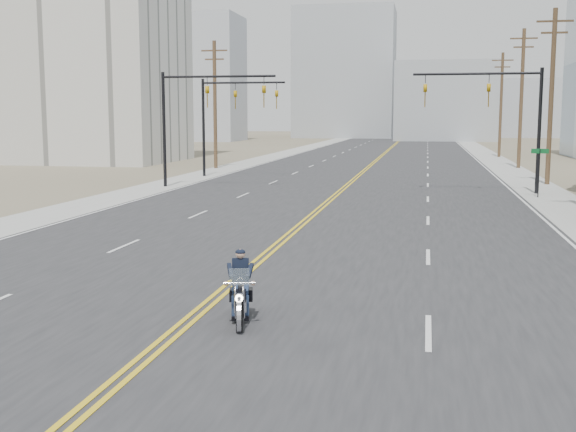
# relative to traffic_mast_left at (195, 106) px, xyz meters

# --- Properties ---
(ground_plane) EXTENTS (400.00, 400.00, 0.00)m
(ground_plane) POSITION_rel_traffic_mast_left_xyz_m (8.98, -32.00, -4.94)
(ground_plane) COLOR #776D56
(ground_plane) RESTS_ON ground
(road) EXTENTS (20.00, 200.00, 0.01)m
(road) POSITION_rel_traffic_mast_left_xyz_m (8.98, 38.00, -4.93)
(road) COLOR #303033
(road) RESTS_ON ground
(sidewalk_left) EXTENTS (3.00, 200.00, 0.01)m
(sidewalk_left) POSITION_rel_traffic_mast_left_xyz_m (-2.52, 38.00, -4.93)
(sidewalk_left) COLOR #A5A5A0
(sidewalk_left) RESTS_ON ground
(sidewalk_right) EXTENTS (3.00, 200.00, 0.01)m
(sidewalk_right) POSITION_rel_traffic_mast_left_xyz_m (20.48, 38.00, -4.93)
(sidewalk_right) COLOR #A5A5A0
(sidewalk_right) RESTS_ON ground
(traffic_mast_left) EXTENTS (7.10, 0.26, 7.00)m
(traffic_mast_left) POSITION_rel_traffic_mast_left_xyz_m (0.00, 0.00, 0.00)
(traffic_mast_left) COLOR black
(traffic_mast_left) RESTS_ON ground
(traffic_mast_right) EXTENTS (7.10, 0.26, 7.00)m
(traffic_mast_right) POSITION_rel_traffic_mast_left_xyz_m (17.95, 0.00, 0.00)
(traffic_mast_right) COLOR black
(traffic_mast_right) RESTS_ON ground
(traffic_mast_far) EXTENTS (6.10, 0.26, 7.00)m
(traffic_mast_far) POSITION_rel_traffic_mast_left_xyz_m (-0.33, 8.00, -0.06)
(traffic_mast_far) COLOR black
(traffic_mast_far) RESTS_ON ground
(street_sign) EXTENTS (0.90, 0.06, 2.62)m
(street_sign) POSITION_rel_traffic_mast_left_xyz_m (19.78, -2.00, -3.13)
(street_sign) COLOR black
(street_sign) RESTS_ON ground
(utility_pole_c) EXTENTS (2.20, 0.30, 11.00)m
(utility_pole_c) POSITION_rel_traffic_mast_left_xyz_m (21.48, 6.00, 0.79)
(utility_pole_c) COLOR brown
(utility_pole_c) RESTS_ON ground
(utility_pole_d) EXTENTS (2.20, 0.30, 11.50)m
(utility_pole_d) POSITION_rel_traffic_mast_left_xyz_m (21.48, 21.00, 1.05)
(utility_pole_d) COLOR brown
(utility_pole_d) RESTS_ON ground
(utility_pole_e) EXTENTS (2.20, 0.30, 11.00)m
(utility_pole_e) POSITION_rel_traffic_mast_left_xyz_m (21.48, 38.00, 0.79)
(utility_pole_e) COLOR brown
(utility_pole_e) RESTS_ON ground
(utility_pole_left) EXTENTS (2.20, 0.30, 10.50)m
(utility_pole_left) POSITION_rel_traffic_mast_left_xyz_m (-3.52, 16.00, 0.54)
(utility_pole_left) COLOR brown
(utility_pole_left) RESTS_ON ground
(apartment_block) EXTENTS (18.00, 14.00, 30.00)m
(apartment_block) POSITION_rel_traffic_mast_left_xyz_m (-19.02, 23.00, 10.06)
(apartment_block) COLOR silver
(apartment_block) RESTS_ON ground
(haze_bldg_a) EXTENTS (14.00, 12.00, 22.00)m
(haze_bldg_a) POSITION_rel_traffic_mast_left_xyz_m (-26.02, 83.00, 6.06)
(haze_bldg_a) COLOR #B7BCC6
(haze_bldg_a) RESTS_ON ground
(haze_bldg_b) EXTENTS (18.00, 14.00, 14.00)m
(haze_bldg_b) POSITION_rel_traffic_mast_left_xyz_m (16.98, 93.00, 2.06)
(haze_bldg_b) COLOR #ADB2B7
(haze_bldg_b) RESTS_ON ground
(haze_bldg_d) EXTENTS (20.00, 15.00, 26.00)m
(haze_bldg_d) POSITION_rel_traffic_mast_left_xyz_m (-3.02, 108.00, 8.06)
(haze_bldg_d) COLOR #ADB2B7
(haze_bldg_d) RESTS_ON ground
(haze_bldg_e) EXTENTS (14.00, 14.00, 12.00)m
(haze_bldg_e) POSITION_rel_traffic_mast_left_xyz_m (33.98, 118.00, 1.06)
(haze_bldg_e) COLOR #B7BCC6
(haze_bldg_e) RESTS_ON ground
(haze_bldg_f) EXTENTS (12.00, 12.00, 16.00)m
(haze_bldg_f) POSITION_rel_traffic_mast_left_xyz_m (-41.02, 98.00, 3.06)
(haze_bldg_f) COLOR #ADB2B7
(haze_bldg_f) RESTS_ON ground
(motorcyclist) EXTENTS (1.26, 2.10, 1.53)m
(motorcyclist) POSITION_rel_traffic_mast_left_xyz_m (10.07, -27.94, -4.17)
(motorcyclist) COLOR black
(motorcyclist) RESTS_ON ground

